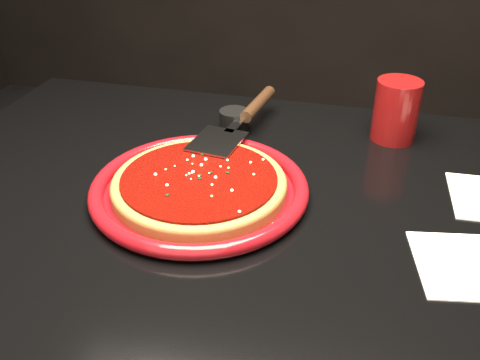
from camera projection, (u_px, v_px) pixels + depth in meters
name	position (u px, v px, depth m)	size (l,w,h in m)	color
table	(248.00, 352.00, 1.07)	(1.20, 0.80, 0.75)	black
plate	(200.00, 188.00, 0.86)	(0.35, 0.35, 0.03)	maroon
pizza_crust	(199.00, 186.00, 0.86)	(0.28, 0.28, 0.01)	brown
pizza_crust_rim	(199.00, 182.00, 0.86)	(0.28, 0.28, 0.02)	brown
pizza_sauce	(199.00, 180.00, 0.85)	(0.25, 0.25, 0.01)	#610803
parmesan_dusting	(199.00, 176.00, 0.85)	(0.24, 0.24, 0.01)	beige
basil_flecks	(199.00, 177.00, 0.85)	(0.22, 0.22, 0.00)	black
pizza_server	(241.00, 119.00, 1.01)	(0.10, 0.35, 0.03)	#ADB0B4
cup	(396.00, 110.00, 1.01)	(0.08, 0.08, 0.12)	maroon
napkin_a	(468.00, 266.00, 0.72)	(0.14, 0.14, 0.00)	white
ramekin	(234.00, 121.00, 1.06)	(0.06, 0.06, 0.04)	black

